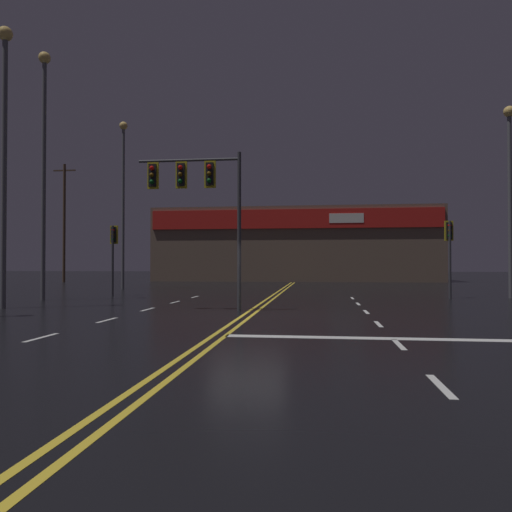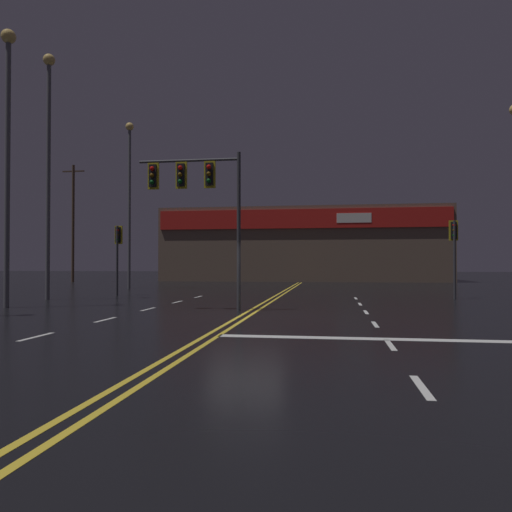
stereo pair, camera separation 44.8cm
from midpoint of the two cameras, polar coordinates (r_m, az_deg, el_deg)
The scene contains 10 objects.
ground_plane at distance 16.45m, azimuth -0.46°, elevation -6.84°, with size 200.00×200.00×0.00m, color black.
road_markings at distance 15.65m, azimuth 1.43°, elevation -7.13°, with size 11.92×60.00×0.01m.
traffic_signal_median at distance 18.59m, azimuth -6.24°, elevation 7.80°, with size 3.84×0.36×5.77m.
traffic_signal_corner_northeast at distance 26.38m, azimuth 22.14°, elevation 1.59°, with size 0.42×0.36×3.85m.
traffic_signal_corner_northwest at distance 27.95m, azimuth -15.05°, elevation 1.31°, with size 0.42×0.36×3.78m.
streetlight_near_left at distance 26.19m, azimuth -22.17°, elevation 11.46°, with size 0.56×0.56×11.76m.
streetlight_median_approach at distance 22.12m, azimuth -25.98°, elevation 12.53°, with size 0.56×0.56×10.88m.
streetlight_far_median at distance 35.87m, azimuth -13.92°, elevation 7.85°, with size 0.56×0.56×11.53m.
building_backdrop at distance 52.66m, azimuth 5.72°, elevation 1.21°, with size 28.36×10.23×7.31m.
utility_pole_row at distance 45.03m, azimuth 5.73°, elevation 4.56°, with size 45.19×0.26×11.95m.
Camera 2 is at (2.77, -16.13, 1.69)m, focal length 35.00 mm.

